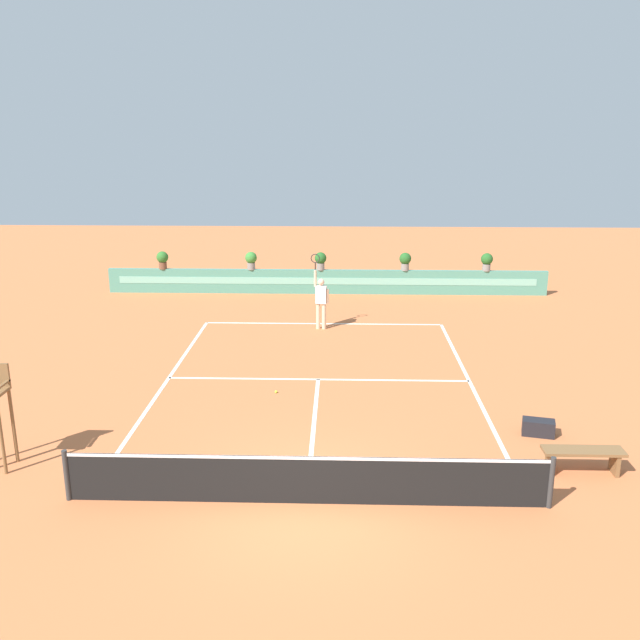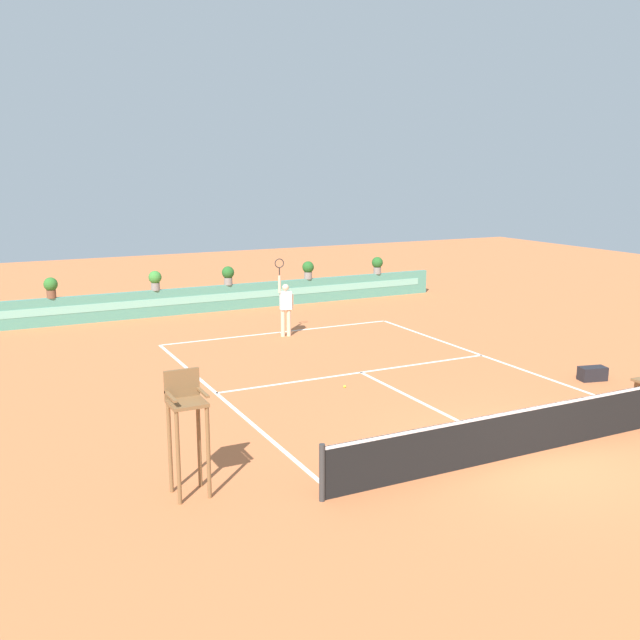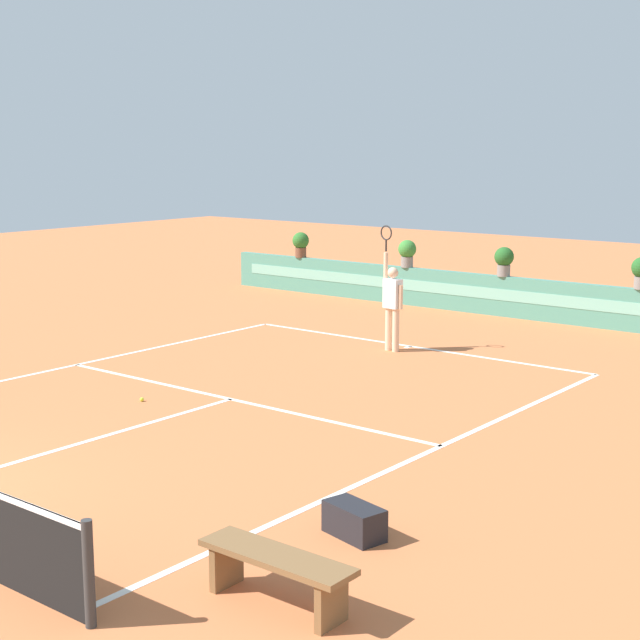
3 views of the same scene
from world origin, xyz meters
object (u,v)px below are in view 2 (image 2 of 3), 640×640
at_px(tennis_ball_near_baseline, 345,386).
at_px(potted_plant_far_left, 51,286).
at_px(tennis_player, 286,305).
at_px(potted_plant_left, 155,279).
at_px(potted_plant_centre, 228,274).
at_px(potted_plant_right, 308,269).
at_px(potted_plant_far_right, 377,264).
at_px(gear_bag, 593,374).
at_px(umpire_chair, 187,418).

distance_m(tennis_ball_near_baseline, potted_plant_far_left, 12.46).
relative_size(tennis_player, potted_plant_left, 3.57).
bearing_deg(tennis_player, potted_plant_far_left, 142.52).
distance_m(potted_plant_left, potted_plant_centre, 2.85).
distance_m(potted_plant_right, potted_plant_left, 6.29).
height_order(tennis_ball_near_baseline, potted_plant_left, potted_plant_left).
distance_m(tennis_player, potted_plant_far_right, 8.33).
height_order(potted_plant_right, potted_plant_centre, same).
height_order(gear_bag, potted_plant_right, potted_plant_right).
bearing_deg(potted_plant_far_left, tennis_ball_near_baseline, -62.73).
bearing_deg(potted_plant_far_left, gear_bag, -48.54).
distance_m(potted_plant_right, potted_plant_far_right, 3.29).
height_order(tennis_player, potted_plant_left, tennis_player).
xyz_separation_m(gear_bag, potted_plant_left, (-8.12, 13.33, 1.23)).
distance_m(umpire_chair, potted_plant_far_left, 15.13).
xyz_separation_m(potted_plant_right, potted_plant_left, (-6.29, 0.00, 0.00)).
xyz_separation_m(potted_plant_far_left, potted_plant_centre, (6.50, 0.00, 0.00)).
relative_size(gear_bag, potted_plant_right, 0.97).
bearing_deg(potted_plant_right, potted_plant_far_right, 0.00).
distance_m(tennis_player, potted_plant_centre, 5.13).
xyz_separation_m(umpire_chair, tennis_ball_near_baseline, (5.24, 4.12, -1.31)).
bearing_deg(tennis_player, potted_plant_centre, 91.88).
xyz_separation_m(potted_plant_far_right, potted_plant_left, (-9.59, 0.00, 0.00)).
bearing_deg(umpire_chair, gear_bag, 9.00).
distance_m(tennis_ball_near_baseline, potted_plant_far_right, 13.43).
height_order(tennis_player, potted_plant_far_left, tennis_player).
distance_m(gear_bag, tennis_ball_near_baseline, 6.53).
bearing_deg(potted_plant_left, umpire_chair, -102.02).
height_order(tennis_ball_near_baseline, potted_plant_right, potted_plant_right).
distance_m(umpire_chair, potted_plant_far_right, 19.82).
bearing_deg(potted_plant_far_right, tennis_player, -142.12).
bearing_deg(tennis_player, tennis_ball_near_baseline, -99.53).
height_order(gear_bag, potted_plant_centre, potted_plant_centre).
bearing_deg(potted_plant_right, potted_plant_left, 180.00).
xyz_separation_m(gear_bag, potted_plant_far_left, (-11.78, 13.33, 1.23)).
distance_m(potted_plant_far_left, potted_plant_left, 3.65).
bearing_deg(gear_bag, tennis_ball_near_baseline, 159.19).
height_order(umpire_chair, potted_plant_far_right, umpire_chair).
distance_m(tennis_player, potted_plant_far_left, 8.41).
relative_size(tennis_player, potted_plant_right, 3.57).
distance_m(potted_plant_far_right, potted_plant_left, 9.59).
distance_m(gear_bag, potted_plant_far_left, 17.83).
height_order(potted_plant_right, potted_plant_left, same).
height_order(umpire_chair, tennis_player, tennis_player).
relative_size(tennis_player, potted_plant_far_left, 3.57).
distance_m(tennis_player, potted_plant_left, 5.95).
bearing_deg(tennis_player, potted_plant_right, 57.34).
height_order(potted_plant_far_right, potted_plant_far_left, same).
bearing_deg(potted_plant_far_right, gear_bag, -96.26).
bearing_deg(potted_plant_far_right, potted_plant_far_left, 180.00).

